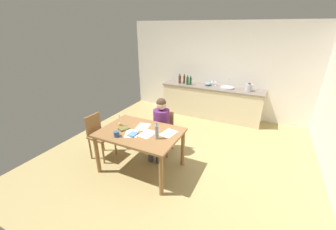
{
  "coord_description": "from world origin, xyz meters",
  "views": [
    {
      "loc": [
        1.39,
        -3.4,
        2.45
      ],
      "look_at": [
        -0.27,
        -0.01,
        0.85
      ],
      "focal_mm": 22.39,
      "sensor_mm": 36.0,
      "label": 1
    }
  ],
  "objects_px": {
    "coffee_mug": "(117,134)",
    "wine_bottle_on_table": "(157,132)",
    "book_cookery": "(133,134)",
    "wine_glass_by_kettle": "(212,81)",
    "dining_table": "(140,137)",
    "mixing_bowl": "(208,84)",
    "bottle_oil": "(180,79)",
    "chair_at_table": "(163,130)",
    "candlestick": "(120,122)",
    "bottle_wine_red": "(187,81)",
    "person_seated": "(160,124)",
    "wine_glass_near_sink": "(216,82)",
    "stovetop_kettle": "(249,87)",
    "bottle_sauce": "(191,81)",
    "sink_unit": "(227,87)",
    "book_magazine": "(124,129)",
    "chair_side_empty": "(99,134)"
  },
  "relations": [
    {
      "from": "coffee_mug",
      "to": "wine_bottle_on_table",
      "type": "height_order",
      "value": "wine_bottle_on_table"
    },
    {
      "from": "book_cookery",
      "to": "wine_glass_by_kettle",
      "type": "height_order",
      "value": "wine_glass_by_kettle"
    },
    {
      "from": "dining_table",
      "to": "mixing_bowl",
      "type": "bearing_deg",
      "value": 83.8
    },
    {
      "from": "bottle_oil",
      "to": "chair_at_table",
      "type": "bearing_deg",
      "value": -75.37
    },
    {
      "from": "candlestick",
      "to": "wine_bottle_on_table",
      "type": "bearing_deg",
      "value": -8.51
    },
    {
      "from": "coffee_mug",
      "to": "book_cookery",
      "type": "distance_m",
      "value": 0.27
    },
    {
      "from": "bottle_wine_red",
      "to": "mixing_bowl",
      "type": "bearing_deg",
      "value": 17.2
    },
    {
      "from": "person_seated",
      "to": "wine_bottle_on_table",
      "type": "height_order",
      "value": "person_seated"
    },
    {
      "from": "bottle_oil",
      "to": "wine_glass_by_kettle",
      "type": "relative_size",
      "value": 1.78
    },
    {
      "from": "chair_at_table",
      "to": "wine_glass_by_kettle",
      "type": "distance_m",
      "value": 2.46
    },
    {
      "from": "wine_glass_near_sink",
      "to": "candlestick",
      "type": "bearing_deg",
      "value": -107.64
    },
    {
      "from": "stovetop_kettle",
      "to": "wine_glass_near_sink",
      "type": "bearing_deg",
      "value": 170.59
    },
    {
      "from": "book_cookery",
      "to": "bottle_oil",
      "type": "xyz_separation_m",
      "value": [
        -0.45,
        3.05,
        0.24
      ]
    },
    {
      "from": "bottle_sauce",
      "to": "stovetop_kettle",
      "type": "height_order",
      "value": "bottle_sauce"
    },
    {
      "from": "person_seated",
      "to": "mixing_bowl",
      "type": "relative_size",
      "value": 6.3
    },
    {
      "from": "wine_glass_near_sink",
      "to": "wine_glass_by_kettle",
      "type": "xyz_separation_m",
      "value": [
        -0.1,
        0.0,
        0.0
      ]
    },
    {
      "from": "chair_at_table",
      "to": "bottle_sauce",
      "type": "xyz_separation_m",
      "value": [
        -0.22,
        2.15,
        0.53
      ]
    },
    {
      "from": "dining_table",
      "to": "wine_glass_by_kettle",
      "type": "xyz_separation_m",
      "value": [
        0.42,
        3.1,
        0.34
      ]
    },
    {
      "from": "wine_bottle_on_table",
      "to": "wine_glass_near_sink",
      "type": "bearing_deg",
      "value": 87.52
    },
    {
      "from": "bottle_wine_red",
      "to": "wine_glass_near_sink",
      "type": "bearing_deg",
      "value": 18.1
    },
    {
      "from": "mixing_bowl",
      "to": "wine_glass_near_sink",
      "type": "bearing_deg",
      "value": 20.7
    },
    {
      "from": "stovetop_kettle",
      "to": "mixing_bowl",
      "type": "bearing_deg",
      "value": 175.96
    },
    {
      "from": "person_seated",
      "to": "stovetop_kettle",
      "type": "height_order",
      "value": "person_seated"
    },
    {
      "from": "bottle_sauce",
      "to": "mixing_bowl",
      "type": "bearing_deg",
      "value": 17.25
    },
    {
      "from": "wine_glass_near_sink",
      "to": "bottle_oil",
      "type": "bearing_deg",
      "value": -168.76
    },
    {
      "from": "stovetop_kettle",
      "to": "bottle_oil",
      "type": "bearing_deg",
      "value": -178.46
    },
    {
      "from": "book_cookery",
      "to": "bottle_oil",
      "type": "height_order",
      "value": "bottle_oil"
    },
    {
      "from": "bottle_oil",
      "to": "wine_bottle_on_table",
      "type": "bearing_deg",
      "value": -73.64
    },
    {
      "from": "bottle_wine_red",
      "to": "stovetop_kettle",
      "type": "height_order",
      "value": "bottle_wine_red"
    },
    {
      "from": "mixing_bowl",
      "to": "stovetop_kettle",
      "type": "xyz_separation_m",
      "value": [
        1.1,
        -0.08,
        0.06
      ]
    },
    {
      "from": "dining_table",
      "to": "person_seated",
      "type": "bearing_deg",
      "value": 81.57
    },
    {
      "from": "book_cookery",
      "to": "sink_unit",
      "type": "bearing_deg",
      "value": 71.79
    },
    {
      "from": "coffee_mug",
      "to": "mixing_bowl",
      "type": "xyz_separation_m",
      "value": [
        0.57,
        3.35,
        0.13
      ]
    },
    {
      "from": "book_magazine",
      "to": "sink_unit",
      "type": "distance_m",
      "value": 3.24
    },
    {
      "from": "chair_at_table",
      "to": "book_magazine",
      "type": "relative_size",
      "value": 4.97
    },
    {
      "from": "chair_side_empty",
      "to": "wine_bottle_on_table",
      "type": "bearing_deg",
      "value": -2.93
    },
    {
      "from": "bottle_oil",
      "to": "wine_glass_by_kettle",
      "type": "height_order",
      "value": "bottle_oil"
    },
    {
      "from": "chair_at_table",
      "to": "wine_bottle_on_table",
      "type": "height_order",
      "value": "wine_bottle_on_table"
    },
    {
      "from": "coffee_mug",
      "to": "bottle_oil",
      "type": "height_order",
      "value": "bottle_oil"
    },
    {
      "from": "person_seated",
      "to": "book_magazine",
      "type": "height_order",
      "value": "person_seated"
    },
    {
      "from": "wine_bottle_on_table",
      "to": "mixing_bowl",
      "type": "bearing_deg",
      "value": 90.99
    },
    {
      "from": "candlestick",
      "to": "wine_glass_by_kettle",
      "type": "relative_size",
      "value": 1.5
    },
    {
      "from": "stovetop_kettle",
      "to": "dining_table",
      "type": "bearing_deg",
      "value": -115.78
    },
    {
      "from": "dining_table",
      "to": "wine_bottle_on_table",
      "type": "bearing_deg",
      "value": -12.57
    },
    {
      "from": "chair_at_table",
      "to": "mixing_bowl",
      "type": "relative_size",
      "value": 4.5
    },
    {
      "from": "candlestick",
      "to": "bottle_wine_red",
      "type": "height_order",
      "value": "bottle_wine_red"
    },
    {
      "from": "dining_table",
      "to": "chair_side_empty",
      "type": "xyz_separation_m",
      "value": [
        -0.96,
        -0.02,
        -0.17
      ]
    },
    {
      "from": "person_seated",
      "to": "wine_glass_by_kettle",
      "type": "distance_m",
      "value": 2.56
    },
    {
      "from": "dining_table",
      "to": "person_seated",
      "type": "relative_size",
      "value": 1.17
    },
    {
      "from": "stovetop_kettle",
      "to": "candlestick",
      "type": "bearing_deg",
      "value": -122.82
    }
  ]
}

